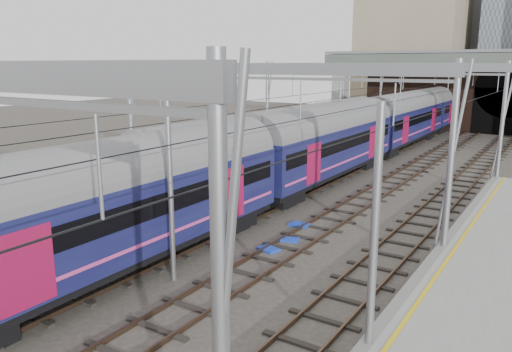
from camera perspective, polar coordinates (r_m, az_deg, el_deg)
The scene contains 11 objects.
ground at distance 17.84m, azimuth -13.78°, elevation -13.64°, with size 160.00×160.00×0.00m, color #38332D.
platform_left at distance 26.74m, azimuth -25.18°, elevation -4.29°, with size 4.32×55.00×1.12m.
tracks at distance 29.45m, azimuth 7.77°, elevation -2.76°, with size 14.40×80.00×0.22m.
overhead_line at distance 34.43m, azimuth 12.75°, elevation 10.32°, with size 16.80×80.00×8.00m.
retaining_wall at distance 63.70m, azimuth 23.48°, elevation 8.52°, with size 28.00×2.75×9.00m.
overbridge at distance 58.04m, azimuth 21.35°, elevation 11.30°, with size 28.00×3.00×9.25m.
train_main at distance 41.78m, azimuth 13.14°, elevation 5.29°, with size 3.10×71.66×5.24m.
train_second at distance 37.04m, azimuth 3.53°, elevation 4.33°, with size 2.72×31.52×4.71m.
equip_cover_a at distance 21.60m, azimuth 1.45°, elevation -8.35°, with size 0.87×0.62×0.10m, color blue.
equip_cover_b at distance 24.80m, azimuth 4.99°, elevation -5.57°, with size 0.95×0.67×0.11m, color blue.
equip_cover_c at distance 22.75m, azimuth 3.90°, elevation -7.28°, with size 0.82×0.58×0.10m, color blue.
Camera 1 is at (11.85, -10.82, 7.80)m, focal length 35.00 mm.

